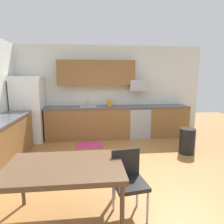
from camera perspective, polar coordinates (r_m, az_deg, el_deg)
name	(u,v)px	position (r m, az deg, el deg)	size (l,w,h in m)	color
ground_plane	(118,174)	(3.86, 1.66, -17.46)	(12.00, 12.00, 0.00)	#9E6B38
wall_back	(106,91)	(6.08, -1.67, 5.96)	(5.80, 0.10, 2.70)	silver
cabinet_run_back	(88,123)	(5.85, -6.83, -3.20)	(2.38, 0.60, 0.90)	brown
cabinet_run_back_right	(167,121)	(6.28, 15.42, -2.58)	(1.17, 0.60, 0.90)	brown
cabinet_run_left	(4,142)	(4.76, -28.67, -7.47)	(0.60, 2.00, 0.90)	brown
countertop_back	(107,107)	(5.78, -1.38, 1.45)	(4.80, 0.64, 0.04)	#4C4C51
countertop_left	(2,120)	(4.65, -29.15, -1.92)	(0.64, 2.00, 0.04)	#4C4C51
upper_cabinets_back	(96,73)	(5.83, -4.52, 11.17)	(2.20, 0.34, 0.70)	brown
refrigerator	(29,109)	(5.93, -22.79, 0.74)	(0.76, 0.70, 1.81)	white
oven_range	(138,122)	(6.01, 7.55, -2.80)	(0.60, 0.60, 0.91)	#999BA0
microwave	(138,85)	(5.96, 7.57, 7.71)	(0.54, 0.36, 0.32)	#9EA0A5
sink_basin	(88,109)	(5.76, -6.83, 0.96)	(0.48, 0.40, 0.14)	#A5A8AD
sink_faucet	(88,102)	(5.92, -6.84, 2.77)	(0.02, 0.02, 0.24)	#B2B5BA
dining_table	(65,170)	(2.54, -13.48, -15.85)	(1.40, 0.90, 0.75)	brown
chair_near_table	(128,177)	(2.70, 4.68, -18.25)	(0.46, 0.46, 0.85)	black
trash_bin	(187,141)	(5.03, 20.82, -7.79)	(0.36, 0.36, 0.60)	black
floor_mat	(89,145)	(5.35, -6.59, -9.43)	(0.70, 0.50, 0.01)	#CC3372
kettle	(110,103)	(5.82, -0.53, 2.51)	(0.14, 0.14, 0.20)	orange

